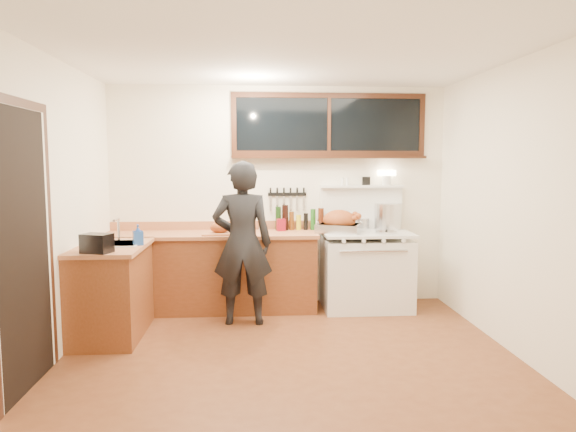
{
  "coord_description": "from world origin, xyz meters",
  "views": [
    {
      "loc": [
        -0.31,
        -4.41,
        1.7
      ],
      "look_at": [
        0.05,
        0.85,
        1.15
      ],
      "focal_mm": 32.0,
      "sensor_mm": 36.0,
      "label": 1
    }
  ],
  "objects": [
    {
      "name": "ground_plane",
      "position": [
        0.0,
        0.0,
        -0.01
      ],
      "size": [
        4.0,
        3.5,
        0.02
      ],
      "primitive_type": "cube",
      "color": "brown"
    },
    {
      "name": "counter_back",
      "position": [
        -0.8,
        1.45,
        0.45
      ],
      "size": [
        2.44,
        0.64,
        1.0
      ],
      "color": "#632F16",
      "rests_on": "ground"
    },
    {
      "name": "knife_strip",
      "position": [
        0.1,
        1.73,
        1.31
      ],
      "size": [
        0.46,
        0.03,
        0.28
      ],
      "color": "black",
      "rests_on": "room_shell"
    },
    {
      "name": "counter_left",
      "position": [
        -1.7,
        0.62,
        0.45
      ],
      "size": [
        0.64,
        1.09,
        0.9
      ],
      "color": "#632F16",
      "rests_on": "ground"
    },
    {
      "name": "bottle_cluster",
      "position": [
        0.22,
        1.63,
        1.03
      ],
      "size": [
        0.58,
        0.07,
        0.3
      ],
      "color": "black",
      "rests_on": "counter_back"
    },
    {
      "name": "pot_lid",
      "position": [
        1.2,
        1.29,
        0.91
      ],
      "size": [
        0.3,
        0.3,
        0.04
      ],
      "color": "silver",
      "rests_on": "vintage_stove"
    },
    {
      "name": "man",
      "position": [
        -0.43,
        0.92,
        0.86
      ],
      "size": [
        0.64,
        0.43,
        1.72
      ],
      "color": "black",
      "rests_on": "ground"
    },
    {
      "name": "vintage_stove",
      "position": [
        1.0,
        1.41,
        0.47
      ],
      "size": [
        1.02,
        0.74,
        1.61
      ],
      "color": "white",
      "rests_on": "ground"
    },
    {
      "name": "sink_unit",
      "position": [
        -1.68,
        0.7,
        0.85
      ],
      "size": [
        0.5,
        0.45,
        0.37
      ],
      "color": "white",
      "rests_on": "counter_left"
    },
    {
      "name": "cutting_board",
      "position": [
        -0.68,
        1.32,
        0.95
      ],
      "size": [
        0.41,
        0.32,
        0.14
      ],
      "color": "#B36D47",
      "rests_on": "counter_back"
    },
    {
      "name": "toaster",
      "position": [
        -1.7,
        0.21,
        0.99
      ],
      "size": [
        0.29,
        0.24,
        0.17
      ],
      "color": "black",
      "rests_on": "counter_left"
    },
    {
      "name": "roast_turkey",
      "position": [
        0.68,
        1.38,
        1.0
      ],
      "size": [
        0.59,
        0.53,
        0.26
      ],
      "color": "silver",
      "rests_on": "vintage_stove"
    },
    {
      "name": "stockpot",
      "position": [
        1.32,
        1.65,
        1.06
      ],
      "size": [
        0.37,
        0.37,
        0.31
      ],
      "color": "silver",
      "rests_on": "vintage_stove"
    },
    {
      "name": "back_window",
      "position": [
        0.6,
        1.72,
        2.06
      ],
      "size": [
        2.32,
        0.13,
        0.77
      ],
      "color": "black",
      "rests_on": "room_shell"
    },
    {
      "name": "coffee_tin",
      "position": [
        0.02,
        1.56,
        0.97
      ],
      "size": [
        0.11,
        0.09,
        0.14
      ],
      "color": "maroon",
      "rests_on": "counter_back"
    },
    {
      "name": "saucepan",
      "position": [
        1.01,
        1.68,
        0.97
      ],
      "size": [
        0.23,
        0.31,
        0.13
      ],
      "color": "silver",
      "rests_on": "vintage_stove"
    },
    {
      "name": "soap_bottle",
      "position": [
        -1.43,
        0.62,
        1.0
      ],
      "size": [
        0.12,
        0.12,
        0.2
      ],
      "color": "#214CA6",
      "rests_on": "counter_left"
    },
    {
      "name": "room_shell",
      "position": [
        0.0,
        0.0,
        1.65
      ],
      "size": [
        4.1,
        3.6,
        2.65
      ],
      "color": "white",
      "rests_on": "ground"
    },
    {
      "name": "left_doorway",
      "position": [
        -1.99,
        -0.55,
        1.09
      ],
      "size": [
        0.02,
        1.04,
        2.17
      ],
      "color": "black",
      "rests_on": "ground"
    },
    {
      "name": "pitcher",
      "position": [
        -0.2,
        1.65,
        0.98
      ],
      "size": [
        0.1,
        0.1,
        0.15
      ],
      "color": "white",
      "rests_on": "counter_back"
    }
  ]
}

